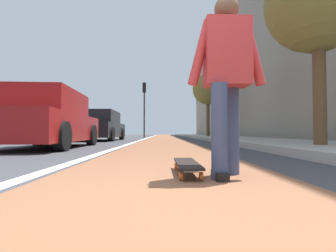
% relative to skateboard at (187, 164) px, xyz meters
% --- Properties ---
extents(ground_plane, '(80.00, 80.00, 0.00)m').
position_rel_skateboard_xyz_m(ground_plane, '(8.82, 0.18, -0.09)').
color(ground_plane, '#38383D').
extents(bike_lane_paint, '(56.00, 2.19, 0.00)m').
position_rel_skateboard_xyz_m(bike_lane_paint, '(22.82, 0.18, -0.09)').
color(bike_lane_paint, brown).
rests_on(bike_lane_paint, ground).
extents(lane_stripe_white, '(52.00, 0.16, 0.01)m').
position_rel_skateboard_xyz_m(lane_stripe_white, '(18.82, 1.43, -0.09)').
color(lane_stripe_white, silver).
rests_on(lane_stripe_white, ground).
extents(sidewalk_curb, '(52.00, 3.20, 0.15)m').
position_rel_skateboard_xyz_m(sidewalk_curb, '(16.82, -3.43, -0.02)').
color(sidewalk_curb, '#9E9B93').
rests_on(sidewalk_curb, ground).
extents(building_facade, '(40.00, 1.20, 13.86)m').
position_rel_skateboard_xyz_m(building_facade, '(20.82, -6.15, 6.84)').
color(building_facade, gray).
rests_on(building_facade, ground).
extents(skateboard, '(0.84, 0.21, 0.11)m').
position_rel_skateboard_xyz_m(skateboard, '(0.00, 0.00, 0.00)').
color(skateboard, orange).
rests_on(skateboard, ground).
extents(skater_person, '(0.46, 0.72, 1.64)m').
position_rel_skateboard_xyz_m(skater_person, '(-0.15, -0.35, 0.84)').
color(skater_person, '#384260').
rests_on(skater_person, ground).
extents(parked_car_near, '(4.19, 2.01, 1.48)m').
position_rel_skateboard_xyz_m(parked_car_near, '(4.12, 3.27, 0.62)').
color(parked_car_near, maroon).
rests_on(parked_car_near, ground).
extents(parked_car_mid, '(4.46, 1.98, 1.49)m').
position_rel_skateboard_xyz_m(parked_car_mid, '(10.13, 3.47, 0.62)').
color(parked_car_mid, black).
rests_on(parked_car_mid, ground).
extents(traffic_light, '(0.33, 0.28, 4.54)m').
position_rel_skateboard_xyz_m(traffic_light, '(17.93, 1.83, 3.03)').
color(traffic_light, '#2D2D2D').
rests_on(traffic_light, ground).
extents(street_tree_near, '(2.16, 2.16, 4.26)m').
position_rel_skateboard_xyz_m(street_tree_near, '(2.67, -3.03, 3.06)').
color(street_tree_near, brown).
rests_on(street_tree_near, ground).
extents(street_tree_mid, '(1.93, 1.93, 4.39)m').
position_rel_skateboard_xyz_m(street_tree_mid, '(8.74, -3.03, 3.28)').
color(street_tree_mid, brown).
rests_on(street_tree_mid, ground).
extents(street_tree_far, '(2.25, 2.25, 4.72)m').
position_rel_skateboard_xyz_m(street_tree_far, '(15.51, -3.03, 3.48)').
color(street_tree_far, brown).
rests_on(street_tree_far, ground).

